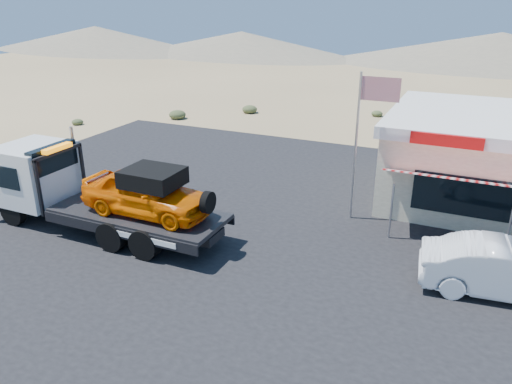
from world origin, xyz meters
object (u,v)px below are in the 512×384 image
tow_truck (99,189)px  flagpole (363,131)px  jerky_store (511,160)px  white_sedan (507,270)px

tow_truck → flagpole: size_ratio=1.60×
jerky_store → flagpole: bearing=-141.2°
white_sedan → jerky_store: size_ratio=0.49×
flagpole → jerky_store: bearing=38.8°
jerky_store → flagpole: flagpole is taller
white_sedan → flagpole: (-5.52, 3.62, 2.91)m
jerky_store → flagpole: (-5.57, -4.47, 1.77)m
tow_truck → white_sedan: size_ratio=1.89×
flagpole → tow_truck: bearing=-149.7°
white_sedan → tow_truck: bearing=89.2°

